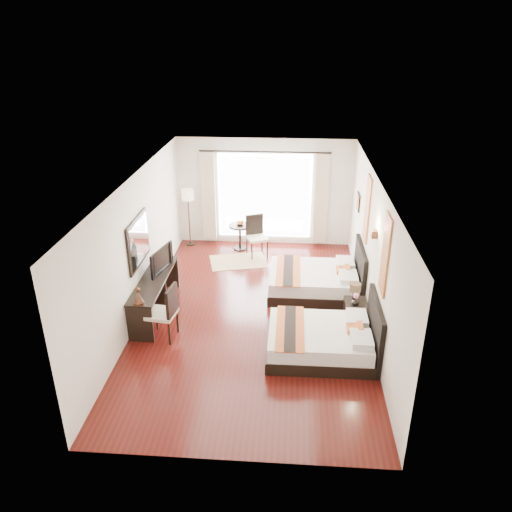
# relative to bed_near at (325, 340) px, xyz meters

# --- Properties ---
(floor) EXTENTS (4.50, 7.50, 0.01)m
(floor) POSITION_rel_bed_near_xyz_m (-1.35, 1.21, -0.28)
(floor) COLOR #3A0D0A
(floor) RESTS_ON ground
(ceiling) EXTENTS (4.50, 7.50, 0.02)m
(ceiling) POSITION_rel_bed_near_xyz_m (-1.35, 1.21, 2.51)
(ceiling) COLOR white
(ceiling) RESTS_ON wall_headboard
(wall_headboard) EXTENTS (0.01, 7.50, 2.80)m
(wall_headboard) POSITION_rel_bed_near_xyz_m (0.89, 1.21, 1.12)
(wall_headboard) COLOR silver
(wall_headboard) RESTS_ON floor
(wall_desk) EXTENTS (0.01, 7.50, 2.80)m
(wall_desk) POSITION_rel_bed_near_xyz_m (-3.60, 1.21, 1.12)
(wall_desk) COLOR silver
(wall_desk) RESTS_ON floor
(wall_window) EXTENTS (4.50, 0.01, 2.80)m
(wall_window) POSITION_rel_bed_near_xyz_m (-1.35, 4.96, 1.12)
(wall_window) COLOR silver
(wall_window) RESTS_ON floor
(wall_entry) EXTENTS (4.50, 0.01, 2.80)m
(wall_entry) POSITION_rel_bed_near_xyz_m (-1.35, -2.53, 1.12)
(wall_entry) COLOR silver
(wall_entry) RESTS_ON floor
(window_glass) EXTENTS (2.40, 0.02, 2.20)m
(window_glass) POSITION_rel_bed_near_xyz_m (-1.35, 4.94, 1.02)
(window_glass) COLOR white
(window_glass) RESTS_ON wall_window
(sheer_curtain) EXTENTS (2.30, 0.02, 2.10)m
(sheer_curtain) POSITION_rel_bed_near_xyz_m (-1.35, 4.88, 1.02)
(sheer_curtain) COLOR white
(sheer_curtain) RESTS_ON wall_window
(drape_left) EXTENTS (0.35, 0.14, 2.35)m
(drape_left) POSITION_rel_bed_near_xyz_m (-2.80, 4.84, 1.00)
(drape_left) COLOR #B8AA8F
(drape_left) RESTS_ON floor
(drape_right) EXTENTS (0.35, 0.14, 2.35)m
(drape_right) POSITION_rel_bed_near_xyz_m (0.10, 4.84, 1.00)
(drape_right) COLOR #B8AA8F
(drape_right) RESTS_ON floor
(art_panel_near) EXTENTS (0.03, 0.50, 1.35)m
(art_panel_near) POSITION_rel_bed_near_xyz_m (0.88, -0.00, 1.67)
(art_panel_near) COLOR maroon
(art_panel_near) RESTS_ON wall_headboard
(art_panel_far) EXTENTS (0.03, 0.50, 1.35)m
(art_panel_far) POSITION_rel_bed_near_xyz_m (0.88, 2.25, 1.67)
(art_panel_far) COLOR maroon
(art_panel_far) RESTS_ON wall_headboard
(wall_sconce) EXTENTS (0.10, 0.14, 0.14)m
(wall_sconce) POSITION_rel_bed_near_xyz_m (0.84, 0.97, 1.64)
(wall_sconce) COLOR #432618
(wall_sconce) RESTS_ON wall_headboard
(mirror_frame) EXTENTS (0.04, 1.25, 0.95)m
(mirror_frame) POSITION_rel_bed_near_xyz_m (-3.57, 1.20, 1.27)
(mirror_frame) COLOR black
(mirror_frame) RESTS_ON wall_desk
(mirror_glass) EXTENTS (0.01, 1.12, 0.82)m
(mirror_glass) POSITION_rel_bed_near_xyz_m (-3.55, 1.20, 1.27)
(mirror_glass) COLOR white
(mirror_glass) RESTS_ON mirror_frame
(bed_near) EXTENTS (1.90, 1.48, 1.06)m
(bed_near) POSITION_rel_bed_near_xyz_m (0.00, 0.00, 0.00)
(bed_near) COLOR black
(bed_near) RESTS_ON floor
(bed_far) EXTENTS (1.98, 1.55, 1.11)m
(bed_far) POSITION_rel_bed_near_xyz_m (-0.04, 2.25, 0.01)
(bed_far) COLOR black
(bed_far) RESTS_ON floor
(nightstand) EXTENTS (0.43, 0.53, 0.51)m
(nightstand) POSITION_rel_bed_near_xyz_m (0.64, 0.97, -0.02)
(nightstand) COLOR black
(nightstand) RESTS_ON floor
(table_lamp) EXTENTS (0.22, 0.22, 0.34)m
(table_lamp) POSITION_rel_bed_near_xyz_m (0.61, 1.10, 0.45)
(table_lamp) COLOR black
(table_lamp) RESTS_ON nightstand
(vase) EXTENTS (0.17, 0.17, 0.14)m
(vase) POSITION_rel_bed_near_xyz_m (0.60, 0.86, 0.29)
(vase) COLOR black
(vase) RESTS_ON nightstand
(console_desk) EXTENTS (0.50, 2.20, 0.76)m
(console_desk) POSITION_rel_bed_near_xyz_m (-3.34, 1.20, 0.10)
(console_desk) COLOR black
(console_desk) RESTS_ON floor
(television) EXTENTS (0.32, 0.88, 0.51)m
(television) POSITION_rel_bed_near_xyz_m (-3.32, 1.55, 0.73)
(television) COLOR black
(television) RESTS_ON console_desk
(bronze_figurine) EXTENTS (0.23, 0.23, 0.28)m
(bronze_figurine) POSITION_rel_bed_near_xyz_m (-3.34, 0.20, 0.62)
(bronze_figurine) COLOR #432618
(bronze_figurine) RESTS_ON console_desk
(desk_chair) EXTENTS (0.56, 0.56, 1.07)m
(desk_chair) POSITION_rel_bed_near_xyz_m (-2.95, 0.29, 0.05)
(desk_chair) COLOR #C2B895
(desk_chair) RESTS_ON floor
(floor_lamp) EXTENTS (0.31, 0.31, 1.52)m
(floor_lamp) POSITION_rel_bed_near_xyz_m (-3.31, 4.66, 1.01)
(floor_lamp) COLOR black
(floor_lamp) RESTS_ON floor
(side_table) EXTENTS (0.58, 0.58, 0.67)m
(side_table) POSITION_rel_bed_near_xyz_m (-1.96, 4.48, 0.06)
(side_table) COLOR black
(side_table) RESTS_ON floor
(fruit_bowl) EXTENTS (0.24, 0.24, 0.05)m
(fruit_bowl) POSITION_rel_bed_near_xyz_m (-1.95, 4.50, 0.42)
(fruit_bowl) COLOR #472719
(fruit_bowl) RESTS_ON side_table
(window_chair) EXTENTS (0.63, 0.63, 1.04)m
(window_chair) POSITION_rel_bed_near_xyz_m (-1.50, 4.10, 0.04)
(window_chair) COLOR #C2B895
(window_chair) RESTS_ON floor
(jute_rug) EXTENTS (1.54, 1.22, 0.01)m
(jute_rug) POSITION_rel_bed_near_xyz_m (-1.93, 3.69, -0.27)
(jute_rug) COLOR tan
(jute_rug) RESTS_ON floor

